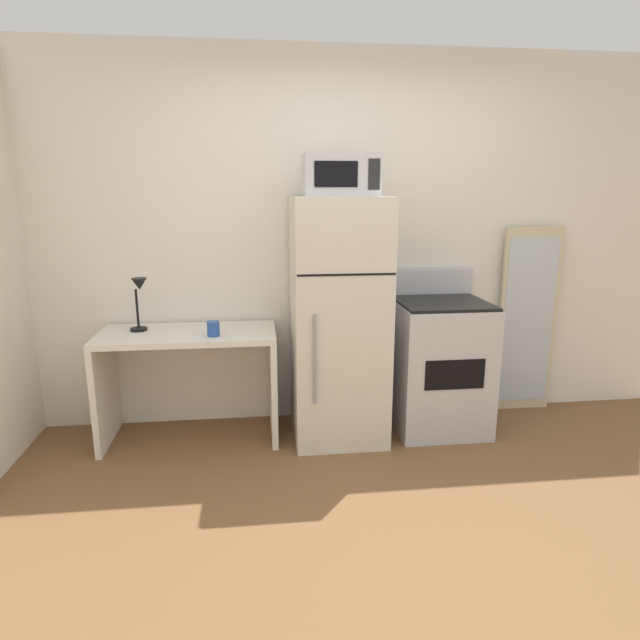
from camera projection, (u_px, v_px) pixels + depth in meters
name	position (u px, v px, depth m)	size (l,w,h in m)	color
ground_plane	(396.00, 552.00, 2.53)	(12.00, 12.00, 0.00)	brown
wall_back_white	(342.00, 241.00, 3.87)	(5.00, 0.10, 2.60)	silver
desk	(189.00, 364.00, 3.60)	(1.16, 0.54, 0.75)	silver
desk_lamp	(139.00, 295.00, 3.51)	(0.14, 0.12, 0.35)	black
coffee_mug	(213.00, 329.00, 3.43)	(0.08, 0.08, 0.10)	#264C99
refrigerator	(338.00, 320.00, 3.60)	(0.61, 0.66, 1.62)	beige
microwave	(340.00, 175.00, 3.36)	(0.46, 0.35, 0.26)	#B7B7BC
oven_range	(439.00, 364.00, 3.78)	(0.62, 0.61, 1.10)	#B7B7BC
leaning_mirror	(527.00, 321.00, 4.06)	(0.44, 0.03, 1.40)	#C6B793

